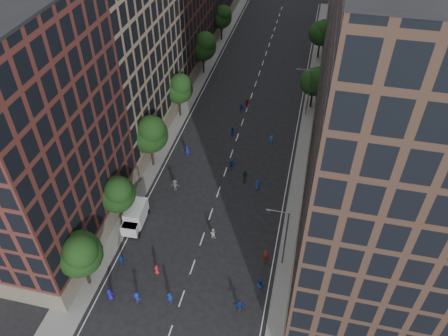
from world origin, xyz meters
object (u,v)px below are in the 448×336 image
object	(u,v)px
cargo_van	(135,216)
streetlamp_near	(284,236)
skater_1	(170,298)
streetlamp_far	(308,90)
skater_0	(110,294)
skater_2	(260,285)

from	to	relation	value
cargo_van	streetlamp_near	bearing A→B (deg)	-9.00
skater_1	cargo_van	bearing A→B (deg)	-50.27
streetlamp_far	skater_1	xyz separation A→B (m)	(-11.44, -41.29, -4.23)
skater_0	skater_1	size ratio (longest dim) A/B	0.90
streetlamp_near	streetlamp_far	bearing A→B (deg)	90.00
streetlamp_far	skater_0	xyz separation A→B (m)	(-18.23, -42.32, -4.32)
streetlamp_far	skater_1	distance (m)	43.05
streetlamp_near	skater_0	world-z (taller)	streetlamp_near
skater_0	skater_1	world-z (taller)	skater_1
skater_0	skater_1	distance (m)	6.87
streetlamp_near	cargo_van	bearing A→B (deg)	174.05
streetlamp_near	streetlamp_far	xyz separation A→B (m)	(0.00, 33.00, 0.00)
skater_0	skater_2	xyz separation A→B (m)	(16.36, 5.04, 0.03)
cargo_van	skater_0	distance (m)	11.48
skater_0	skater_2	world-z (taller)	skater_2
streetlamp_far	skater_0	bearing A→B (deg)	-113.31
streetlamp_near	skater_2	distance (m)	6.34
streetlamp_near	cargo_van	world-z (taller)	streetlamp_near
cargo_van	streetlamp_far	bearing A→B (deg)	54.51
skater_0	skater_2	distance (m)	17.12
skater_1	streetlamp_near	bearing A→B (deg)	-142.90
cargo_van	skater_1	bearing A→B (deg)	-54.51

